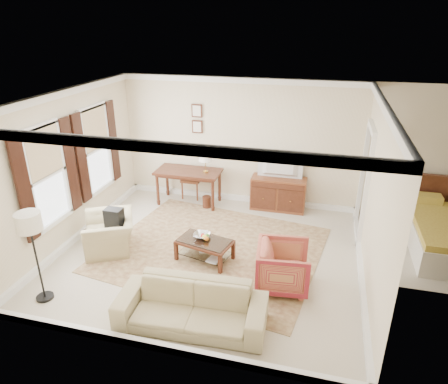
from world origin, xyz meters
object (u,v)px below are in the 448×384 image
at_px(tv, 280,158).
at_px(club_armchair, 109,228).
at_px(sofa, 191,301).
at_px(coffee_table, 205,245).
at_px(writing_desk, 188,175).
at_px(striped_armchair, 283,265).
at_px(sideboard, 278,194).

relative_size(tv, club_armchair, 0.94).
relative_size(club_armchair, sofa, 0.48).
relative_size(coffee_table, sofa, 0.50).
distance_m(writing_desk, tv, 2.16).
relative_size(coffee_table, striped_armchair, 1.26).
height_order(coffee_table, club_armchair, club_armchair).
relative_size(sideboard, tv, 1.29).
bearing_deg(club_armchair, coffee_table, 64.25).
xyz_separation_m(tv, striped_armchair, (0.46, -2.89, -0.81)).
xyz_separation_m(writing_desk, coffee_table, (1.08, -2.26, -0.40)).
xyz_separation_m(coffee_table, sofa, (0.31, -1.65, 0.11)).
distance_m(tv, coffee_table, 2.80).
bearing_deg(sideboard, coffee_table, -112.13).
distance_m(writing_desk, striped_armchair, 3.72).
xyz_separation_m(coffee_table, striped_armchair, (1.46, -0.45, 0.11)).
xyz_separation_m(tv, coffee_table, (-1.00, -2.44, -0.93)).
height_order(tv, coffee_table, tv).
height_order(writing_desk, striped_armchair, striped_armchair).
bearing_deg(striped_armchair, tv, 2.74).
xyz_separation_m(striped_armchair, club_armchair, (-3.31, 0.37, 0.02)).
bearing_deg(striped_armchair, sideboard, 2.68).
distance_m(sideboard, coffee_table, 2.66).
distance_m(tv, striped_armchair, 3.04).
xyz_separation_m(coffee_table, club_armchair, (-1.85, -0.07, 0.14)).
xyz_separation_m(writing_desk, sofa, (1.39, -3.91, -0.29)).
bearing_deg(striped_armchair, coffee_table, 66.80).
bearing_deg(striped_armchair, writing_desk, 36.99).
distance_m(sideboard, club_armchair, 3.82).
bearing_deg(sofa, sideboard, 77.26).
bearing_deg(club_armchair, striped_armchair, 55.58).
bearing_deg(sofa, club_armchair, 140.73).
distance_m(sideboard, sofa, 4.17).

